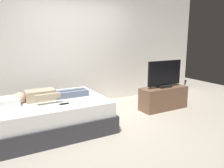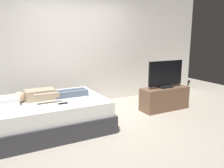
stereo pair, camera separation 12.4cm
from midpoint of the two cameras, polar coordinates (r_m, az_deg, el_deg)
ground_plane at (r=4.22m, az=-0.58°, el=-10.57°), size 10.00×10.00×0.00m
back_wall at (r=5.53m, az=-4.60°, el=9.71°), size 6.40×0.10×2.80m
bed at (r=4.15m, az=-14.96°, el=-7.49°), size 2.01×1.45×0.54m
pillow at (r=3.97m, az=-24.90°, el=-4.02°), size 0.48×0.34×0.12m
person at (r=4.09m, az=-14.94°, el=-2.56°), size 1.26×0.46×0.18m
remote at (r=3.76m, az=-11.23°, el=-4.78°), size 0.15×0.04×0.02m
tv_stand at (r=5.22m, az=13.61°, el=-3.54°), size 1.10×0.40×0.50m
tv at (r=5.11m, az=13.90°, el=2.26°), size 0.88×0.20×0.59m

